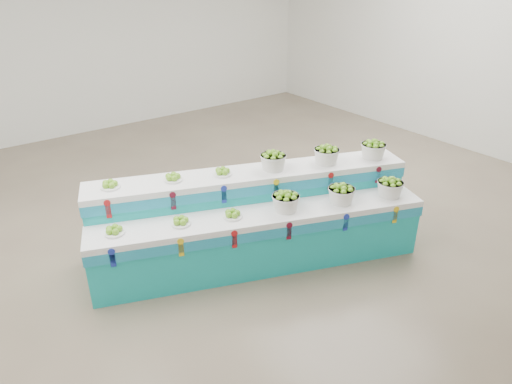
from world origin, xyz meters
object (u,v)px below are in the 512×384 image
Objects in this scene: basket_lower_left at (286,201)px; plate_upper_mid at (173,177)px; basket_upper_right at (373,149)px; display_stand at (256,219)px.

basket_lower_left is 1.44× the size of plate_upper_mid.
plate_upper_mid is 0.69× the size of basket_upper_right.
basket_lower_left is 1.00× the size of basket_upper_right.
plate_upper_mid is at bearing 159.09° from basket_upper_right.
basket_upper_right reaches higher than display_stand.
display_stand is at bearing 167.58° from basket_upper_right.
basket_lower_left is at bearing 178.99° from basket_upper_right.
basket_lower_left is at bearing -40.46° from display_stand.
basket_upper_right is (2.31, -0.88, 0.07)m from plate_upper_mid.
basket_upper_right is (1.56, -0.34, 0.62)m from display_stand.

